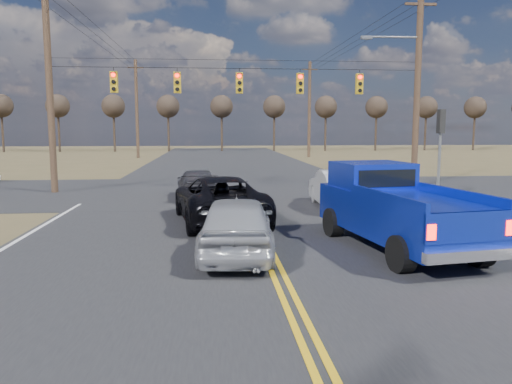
{
  "coord_description": "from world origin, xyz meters",
  "views": [
    {
      "loc": [
        -1.39,
        -6.79,
        3.15
      ],
      "look_at": [
        -0.26,
        5.86,
        1.5
      ],
      "focal_mm": 35.0,
      "sensor_mm": 36.0,
      "label": 1
    }
  ],
  "objects": [
    {
      "name": "ground",
      "position": [
        0.0,
        0.0,
        0.0
      ],
      "size": [
        160.0,
        160.0,
        0.0
      ],
      "primitive_type": "plane",
      "color": "brown",
      "rests_on": "ground"
    },
    {
      "name": "road_main",
      "position": [
        0.0,
        10.0,
        0.0
      ],
      "size": [
        14.0,
        120.0,
        0.02
      ],
      "primitive_type": "cube",
      "color": "#28282B",
      "rests_on": "ground"
    },
    {
      "name": "road_cross",
      "position": [
        0.0,
        18.0,
        0.0
      ],
      "size": [
        120.0,
        12.0,
        0.02
      ],
      "primitive_type": "cube",
      "color": "#28282B",
      "rests_on": "ground"
    },
    {
      "name": "signal_gantry",
      "position": [
        0.5,
        17.79,
        5.06
      ],
      "size": [
        19.6,
        4.83,
        10.0
      ],
      "color": "#473323",
      "rests_on": "ground"
    },
    {
      "name": "utility_poles",
      "position": [
        0.0,
        17.0,
        5.23
      ],
      "size": [
        19.6,
        58.32,
        10.0
      ],
      "color": "#473323",
      "rests_on": "ground"
    },
    {
      "name": "treeline",
      "position": [
        0.0,
        26.96,
        5.7
      ],
      "size": [
        87.0,
        117.8,
        7.4
      ],
      "color": "#33261C",
      "rests_on": "ground"
    },
    {
      "name": "pickup_truck",
      "position": [
        3.34,
        5.65,
        1.05
      ],
      "size": [
        3.03,
        6.04,
        2.17
      ],
      "rotation": [
        0.0,
        0.0,
        0.16
      ],
      "color": "black",
      "rests_on": "ground"
    },
    {
      "name": "silver_suv",
      "position": [
        -0.8,
        5.24,
        0.76
      ],
      "size": [
        2.11,
        4.59,
        1.53
      ],
      "primitive_type": "imported",
      "rotation": [
        0.0,
        0.0,
        3.07
      ],
      "color": "#A7A9AF",
      "rests_on": "ground"
    },
    {
      "name": "black_suv",
      "position": [
        -1.15,
        9.65,
        0.78
      ],
      "size": [
        3.4,
        5.93,
        1.56
      ],
      "primitive_type": "imported",
      "rotation": [
        0.0,
        0.0,
        3.29
      ],
      "color": "black",
      "rests_on": "ground"
    },
    {
      "name": "white_car_queue",
      "position": [
        3.57,
        12.32,
        0.76
      ],
      "size": [
        1.75,
        4.67,
        1.52
      ],
      "primitive_type": "imported",
      "rotation": [
        0.0,
        0.0,
        3.11
      ],
      "color": "silver",
      "rests_on": "ground"
    },
    {
      "name": "dgrey_car_queue",
      "position": [
        -2.02,
        15.5,
        0.64
      ],
      "size": [
        2.1,
        4.52,
        1.28
      ],
      "primitive_type": "imported",
      "rotation": [
        0.0,
        0.0,
        3.21
      ],
      "color": "#3A393F",
      "rests_on": "ground"
    }
  ]
}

